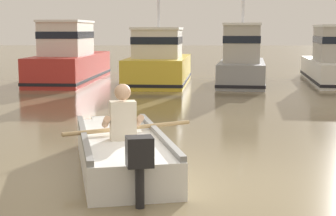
{
  "coord_description": "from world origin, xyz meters",
  "views": [
    {
      "loc": [
        -0.39,
        -6.2,
        1.89
      ],
      "look_at": [
        -0.59,
        2.81,
        0.55
      ],
      "focal_mm": 56.14,
      "sensor_mm": 36.0,
      "label": 1
    }
  ],
  "objects_px": {
    "moored_boat_yellow": "(159,63)",
    "moored_boat_white": "(333,61)",
    "moored_boat_red": "(70,59)",
    "moored_boat_grey": "(242,62)",
    "rowboat_with_person": "(122,150)"
  },
  "relations": [
    {
      "from": "rowboat_with_person",
      "to": "moored_boat_white",
      "type": "xyz_separation_m",
      "value": [
        6.39,
        12.18,
        0.51
      ]
    },
    {
      "from": "moored_boat_yellow",
      "to": "moored_boat_white",
      "type": "distance_m",
      "value": 6.37
    },
    {
      "from": "moored_boat_grey",
      "to": "moored_boat_white",
      "type": "relative_size",
      "value": 0.79
    },
    {
      "from": "moored_boat_yellow",
      "to": "rowboat_with_person",
      "type": "bearing_deg",
      "value": -90.38
    },
    {
      "from": "rowboat_with_person",
      "to": "moored_boat_white",
      "type": "height_order",
      "value": "moored_boat_white"
    },
    {
      "from": "moored_boat_red",
      "to": "moored_boat_white",
      "type": "xyz_separation_m",
      "value": [
        9.64,
        -0.13,
        -0.07
      ]
    },
    {
      "from": "moored_boat_white",
      "to": "moored_boat_red",
      "type": "bearing_deg",
      "value": 179.23
    },
    {
      "from": "moored_boat_red",
      "to": "moored_boat_grey",
      "type": "relative_size",
      "value": 1.29
    },
    {
      "from": "moored_boat_red",
      "to": "moored_boat_grey",
      "type": "xyz_separation_m",
      "value": [
        6.25,
        -0.92,
        -0.05
      ]
    },
    {
      "from": "moored_boat_yellow",
      "to": "moored_boat_white",
      "type": "bearing_deg",
      "value": 7.4
    },
    {
      "from": "moored_boat_yellow",
      "to": "moored_boat_white",
      "type": "relative_size",
      "value": 0.79
    },
    {
      "from": "rowboat_with_person",
      "to": "moored_boat_grey",
      "type": "xyz_separation_m",
      "value": [
        2.99,
        11.39,
        0.53
      ]
    },
    {
      "from": "rowboat_with_person",
      "to": "moored_boat_white",
      "type": "bearing_deg",
      "value": 62.32
    },
    {
      "from": "moored_boat_yellow",
      "to": "moored_boat_grey",
      "type": "xyz_separation_m",
      "value": [
        2.92,
        0.03,
        0.03
      ]
    },
    {
      "from": "moored_boat_red",
      "to": "moored_boat_yellow",
      "type": "xyz_separation_m",
      "value": [
        3.33,
        -0.95,
        -0.08
      ]
    }
  ]
}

